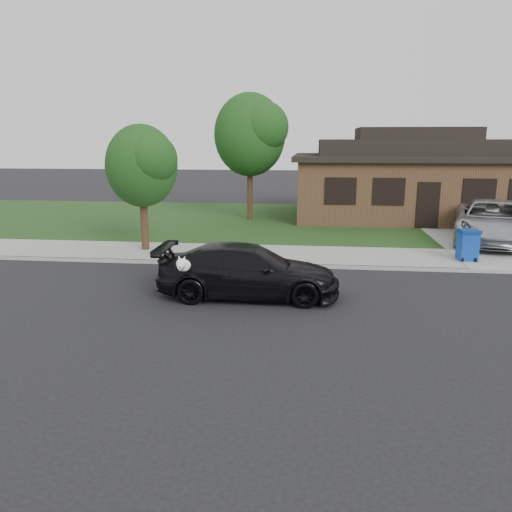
# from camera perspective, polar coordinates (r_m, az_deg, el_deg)

# --- Properties ---
(ground) EXTENTS (120.00, 120.00, 0.00)m
(ground) POSITION_cam_1_polar(r_m,az_deg,el_deg) (13.32, 11.76, -5.22)
(ground) COLOR black
(ground) RESTS_ON ground
(sidewalk) EXTENTS (60.00, 3.00, 0.12)m
(sidewalk) POSITION_cam_1_polar(r_m,az_deg,el_deg) (18.11, 10.38, -0.10)
(sidewalk) COLOR gray
(sidewalk) RESTS_ON ground
(curb) EXTENTS (60.00, 0.12, 0.12)m
(curb) POSITION_cam_1_polar(r_m,az_deg,el_deg) (16.66, 10.72, -1.27)
(curb) COLOR gray
(curb) RESTS_ON ground
(lawn) EXTENTS (60.00, 13.00, 0.13)m
(lawn) POSITION_cam_1_polar(r_m,az_deg,el_deg) (25.96, 9.24, 3.90)
(lawn) COLOR #193814
(lawn) RESTS_ON ground
(driveway) EXTENTS (4.50, 13.00, 0.14)m
(driveway) POSITION_cam_1_polar(r_m,az_deg,el_deg) (24.10, 23.98, 2.25)
(driveway) COLOR gray
(driveway) RESTS_ON ground
(sedan) EXTENTS (4.89, 2.30, 1.41)m
(sedan) POSITION_cam_1_polar(r_m,az_deg,el_deg) (13.36, -0.93, -1.72)
(sedan) COLOR black
(sedan) RESTS_ON ground
(minivan) EXTENTS (4.28, 6.50, 1.66)m
(minivan) POSITION_cam_1_polar(r_m,az_deg,el_deg) (22.07, 25.36, 3.60)
(minivan) COLOR #A7AAAE
(minivan) RESTS_ON driveway
(recycling_bin) EXTENTS (0.68, 0.71, 1.06)m
(recycling_bin) POSITION_cam_1_polar(r_m,az_deg,el_deg) (18.42, 23.05, 1.18)
(recycling_bin) COLOR #0E359E
(recycling_bin) RESTS_ON sidewalk
(house) EXTENTS (12.60, 8.60, 4.65)m
(house) POSITION_cam_1_polar(r_m,az_deg,el_deg) (28.18, 17.45, 8.42)
(house) COLOR #422B1C
(house) RESTS_ON ground
(tree_0) EXTENTS (3.78, 3.60, 6.34)m
(tree_0) POSITION_cam_1_polar(r_m,az_deg,el_deg) (25.66, -0.37, 13.86)
(tree_0) COLOR #332114
(tree_0) RESTS_ON ground
(tree_2) EXTENTS (2.73, 2.60, 4.59)m
(tree_2) POSITION_cam_1_polar(r_m,az_deg,el_deg) (18.75, -12.70, 10.15)
(tree_2) COLOR #332114
(tree_2) RESTS_ON ground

